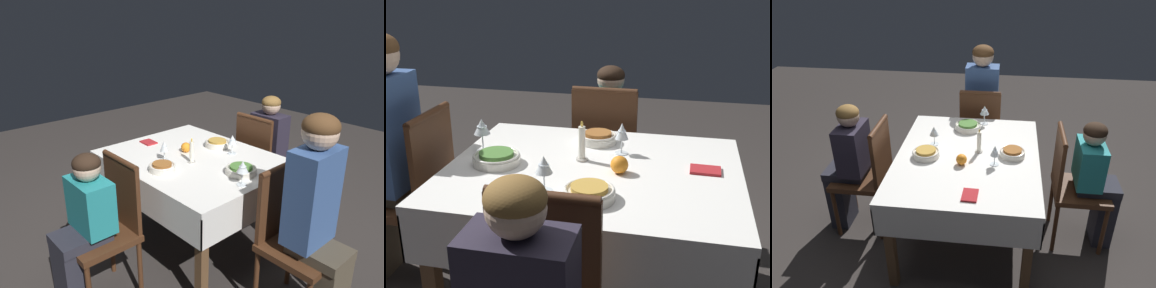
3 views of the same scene
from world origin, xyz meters
TOP-DOWN VIEW (x-y plane):
  - dining_table at (0.00, 0.00)m, footprint 1.26×1.02m
  - chair_west at (-0.89, 0.02)m, footprint 0.40×0.40m
  - chair_north at (-0.06, 0.77)m, footprint 0.40×0.40m
  - person_child_teal at (-0.06, 0.94)m, footprint 0.30×0.33m
  - bowl_west at (-0.42, -0.05)m, footprint 0.21×0.21m
  - wine_glass_west at (-0.54, 0.08)m, footprint 0.08×0.08m
  - bowl_north at (-0.04, 0.32)m, footprint 0.18×0.18m
  - wine_glass_north at (0.10, 0.20)m, footprint 0.06×0.06m
  - bowl_south at (0.04, -0.29)m, footprint 0.20×0.20m
  - wine_glass_south at (-0.14, -0.27)m, footprint 0.07×0.07m
  - candle_centerpiece at (-0.07, 0.08)m, footprint 0.06×0.06m
  - orange_fruit at (0.12, -0.03)m, footprint 0.08×0.08m
  - napkin_red_folded at (0.47, 0.07)m, footprint 0.13×0.10m

SIDE VIEW (x-z plane):
  - chair_west at x=-0.89m, z-range 0.05..0.98m
  - chair_north at x=-0.06m, z-range 0.05..0.98m
  - person_child_teal at x=-0.06m, z-range 0.05..1.06m
  - dining_table at x=0.00m, z-range 0.28..1.00m
  - napkin_red_folded at x=0.47m, z-range 0.73..0.74m
  - bowl_west at x=-0.42m, z-range 0.73..0.78m
  - bowl_south at x=0.04m, z-range 0.73..0.78m
  - bowl_north at x=-0.04m, z-range 0.73..0.78m
  - orange_fruit at x=0.12m, z-range 0.73..0.80m
  - candle_centerpiece at x=-0.07m, z-range 0.71..0.89m
  - wine_glass_north at x=0.10m, z-range 0.76..0.91m
  - wine_glass_south at x=-0.14m, z-range 0.76..0.91m
  - wine_glass_west at x=-0.54m, z-range 0.77..0.93m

